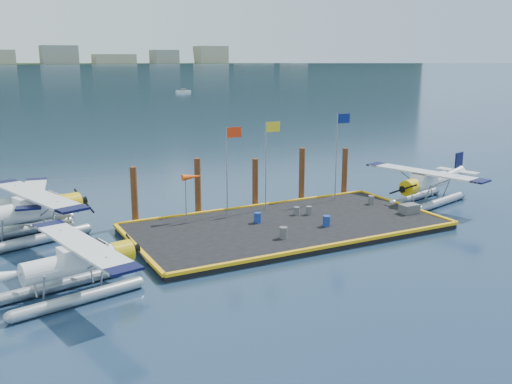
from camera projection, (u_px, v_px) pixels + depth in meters
The scene contains 24 objects.
ground at pixel (287, 229), 37.22m from camera, with size 4000.00×4000.00×0.00m, color #162743.
dock at pixel (287, 227), 37.17m from camera, with size 20.00×10.00×0.40m, color black.
dock_bumpers at pixel (287, 222), 37.11m from camera, with size 20.25×10.25×0.18m, color #EAA50D, non-canonical shape.
far_backdrop at pixel (52, 57), 1641.98m from camera, with size 3050.00×2050.00×810.00m.
seaplane_a at pixel (76, 266), 26.65m from camera, with size 8.63×9.38×3.32m.
seaplane_b at pixel (30, 214), 34.78m from camera, with size 9.89×10.60×3.79m.
seaplane_c at pixel (28, 207), 37.28m from camera, with size 8.34×9.13×3.23m.
seaplane_d at pixel (427, 185), 43.38m from camera, with size 8.97×9.64×3.43m.
drum_0 at pixel (258, 218), 37.27m from camera, with size 0.48×0.48×0.68m, color navy.
drum_1 at pixel (326, 221), 36.51m from camera, with size 0.48×0.48×0.68m, color navy.
drum_2 at pixel (309, 210), 39.21m from camera, with size 0.41×0.41×0.58m, color #525256.
drum_3 at pixel (283, 233), 34.04m from camera, with size 0.49×0.49×0.69m, color #525256.
drum_4 at pixel (371, 200), 42.01m from camera, with size 0.44×0.44×0.62m, color #525256.
drum_5 at pixel (297, 211), 39.13m from camera, with size 0.40×0.40×0.56m, color #525256.
crate at pixel (409, 209), 39.53m from camera, with size 1.27×0.85×0.64m, color #525256.
flagpole_red at pixel (229, 157), 38.45m from camera, with size 1.14×0.08×6.00m.
flagpole_yellow at pixel (268, 152), 39.77m from camera, with size 1.14×0.08×6.20m.
flagpole_blue at pixel (339, 144), 42.42m from camera, with size 1.14×0.08×6.50m.
windsock at pixel (192, 178), 37.49m from camera, with size 1.40×0.44×3.12m.
piling_0 at pixel (134, 197), 37.60m from camera, with size 0.44×0.44×4.00m, color #411E12.
piling_1 at pixel (198, 188), 39.60m from camera, with size 0.44×0.44×4.20m, color #411E12.
piling_2 at pixel (255, 184), 41.66m from camera, with size 0.44×0.44×3.80m, color #411E12.
piling_3 at pixel (302, 176), 43.40m from camera, with size 0.44×0.44×4.30m, color #411E12.
piling_4 at pixel (345, 173), 45.24m from camera, with size 0.44×0.44×4.00m, color #411E12.
Camera 1 is at (-18.24, -30.69, 11.00)m, focal length 40.00 mm.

